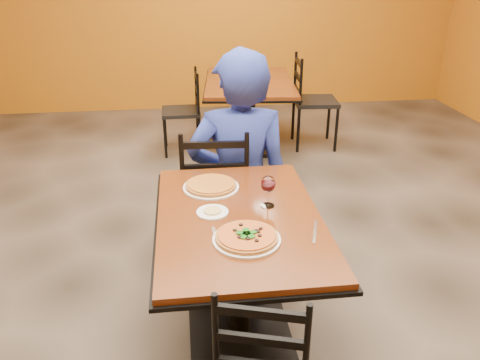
{
  "coord_description": "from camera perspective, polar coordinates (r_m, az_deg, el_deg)",
  "views": [
    {
      "loc": [
        -0.25,
        -2.55,
        1.9
      ],
      "look_at": [
        0.03,
        -0.3,
        0.85
      ],
      "focal_mm": 35.77,
      "sensor_mm": 36.0,
      "label": 1
    }
  ],
  "objects": [
    {
      "name": "floor",
      "position": [
        3.19,
        -1.2,
        -11.69
      ],
      "size": [
        7.0,
        8.0,
        0.01
      ],
      "primitive_type": "cube",
      "color": "black",
      "rests_on": "ground"
    },
    {
      "name": "table_main",
      "position": [
        2.47,
        -0.09,
        -8.19
      ],
      "size": [
        0.83,
        1.23,
        0.75
      ],
      "color": "#61250F",
      "rests_on": "floor"
    },
    {
      "name": "table_second",
      "position": [
        5.12,
        1.1,
        9.75
      ],
      "size": [
        1.05,
        1.45,
        0.75
      ],
      "rotation": [
        0.0,
        0.0,
        -0.1
      ],
      "color": "#61250F",
      "rests_on": "floor"
    },
    {
      "name": "chair_main_far",
      "position": [
        3.21,
        -2.99,
        -1.4
      ],
      "size": [
        0.46,
        0.46,
        0.96
      ],
      "primitive_type": null,
      "rotation": [
        0.0,
        0.0,
        3.08
      ],
      "color": "black",
      "rests_on": "floor"
    },
    {
      "name": "chair_second_left",
      "position": [
        5.11,
        -7.07,
        8.05
      ],
      "size": [
        0.4,
        0.4,
        0.87
      ],
      "primitive_type": null,
      "rotation": [
        0.0,
        0.0,
        -1.55
      ],
      "color": "black",
      "rests_on": "floor"
    },
    {
      "name": "chair_second_right",
      "position": [
        5.29,
        9.0,
        9.2
      ],
      "size": [
        0.49,
        0.49,
        1.0
      ],
      "primitive_type": null,
      "rotation": [
        0.0,
        0.0,
        1.48
      ],
      "color": "black",
      "rests_on": "floor"
    },
    {
      "name": "diner",
      "position": [
        3.1,
        -0.08,
        2.47
      ],
      "size": [
        0.7,
        0.47,
        1.44
      ],
      "primitive_type": "imported",
      "rotation": [
        0.0,
        0.0,
        3.11
      ],
      "color": "navy",
      "rests_on": "floor"
    },
    {
      "name": "plate_main",
      "position": [
        2.17,
        0.79,
        -7.1
      ],
      "size": [
        0.31,
        0.31,
        0.01
      ],
      "primitive_type": "cylinder",
      "color": "white",
      "rests_on": "table_main"
    },
    {
      "name": "pizza_main",
      "position": [
        2.16,
        0.79,
        -6.74
      ],
      "size": [
        0.28,
        0.28,
        0.02
      ],
      "primitive_type": "cylinder",
      "color": "maroon",
      "rests_on": "plate_main"
    },
    {
      "name": "plate_far",
      "position": [
        2.64,
        -3.48,
        -0.88
      ],
      "size": [
        0.31,
        0.31,
        0.01
      ],
      "primitive_type": "cylinder",
      "color": "white",
      "rests_on": "table_main"
    },
    {
      "name": "pizza_far",
      "position": [
        2.64,
        -3.48,
        -0.57
      ],
      "size": [
        0.28,
        0.28,
        0.02
      ],
      "primitive_type": "cylinder",
      "color": "gold",
      "rests_on": "plate_far"
    },
    {
      "name": "side_plate",
      "position": [
        2.39,
        -3.31,
        -3.87
      ],
      "size": [
        0.16,
        0.16,
        0.01
      ],
      "primitive_type": "cylinder",
      "color": "white",
      "rests_on": "table_main"
    },
    {
      "name": "dip",
      "position": [
        2.38,
        -3.31,
        -3.68
      ],
      "size": [
        0.09,
        0.09,
        0.01
      ],
      "primitive_type": "cylinder",
      "color": "tan",
      "rests_on": "side_plate"
    },
    {
      "name": "wine_glass",
      "position": [
        2.42,
        3.36,
        -1.21
      ],
      "size": [
        0.08,
        0.08,
        0.18
      ],
      "primitive_type": null,
      "color": "white",
      "rests_on": "table_main"
    },
    {
      "name": "fork",
      "position": [
        2.19,
        -2.96,
        -6.89
      ],
      "size": [
        0.02,
        0.19,
        0.0
      ],
      "primitive_type": "cube",
      "rotation": [
        0.0,
        0.0,
        0.03
      ],
      "color": "silver",
      "rests_on": "table_main"
    },
    {
      "name": "knife",
      "position": [
        2.26,
        8.93,
        -6.08
      ],
      "size": [
        0.08,
        0.2,
        0.0
      ],
      "primitive_type": "cube",
      "rotation": [
        0.0,
        0.0,
        -0.31
      ],
      "color": "silver",
      "rests_on": "table_main"
    }
  ]
}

